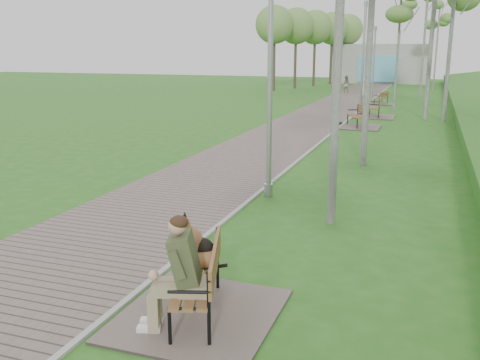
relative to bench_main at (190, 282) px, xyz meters
The scene contains 15 objects.
ground 3.12m from the bench_main, 109.74° to the left, with size 120.00×120.00×0.00m, color #256219.
walkway 24.56m from the bench_main, 96.52° to the left, with size 3.50×67.00×0.04m, color #695B55.
kerb 24.43m from the bench_main, 92.44° to the left, with size 0.10×67.00×0.05m, color #999993.
building_north 53.95m from the bench_main, 92.70° to the left, with size 10.00×5.20×4.00m.
bench_main is the anchor object (origin of this frame).
bench_second 18.93m from the bench_main, 90.87° to the left, with size 2.01×2.23×1.23m.
bench_third 23.05m from the bench_main, 89.88° to the left, with size 2.05×2.28×1.26m.
bench_far 30.12m from the bench_main, 90.45° to the left, with size 1.64×1.82×1.01m.
lamp_post_near 6.54m from the bench_main, 96.92° to the left, with size 0.21×0.21×5.35m.
lamp_post_second 23.53m from the bench_main, 91.77° to the left, with size 0.23×0.23×5.91m.
lamp_post_third 28.54m from the bench_main, 91.37° to the left, with size 0.19×0.19×4.84m.
lamp_post_far 52.35m from the bench_main, 90.71° to the left, with size 0.21×0.21×5.32m.
pedestrian_near 30.29m from the bench_main, 92.59° to the left, with size 0.60×0.39×1.64m, color silver.
pedestrian_far 37.96m from the bench_main, 95.61° to the left, with size 0.71×0.55×1.46m, color gray.
birch_distant_b 45.83m from the bench_main, 86.30° to the left, with size 2.32×2.32×8.44m.
Camera 1 is at (3.86, -8.85, 3.51)m, focal length 40.00 mm.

